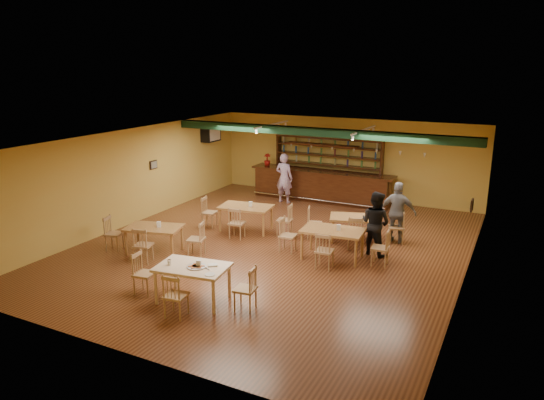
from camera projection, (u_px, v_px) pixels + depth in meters
The scene contains 23 objects.
floor at pixel (274, 246), 14.14m from camera, with size 12.00×12.00×0.00m, color #502A16.
ceiling_beam at pixel (315, 132), 15.80m from camera, with size 10.00×0.30×0.25m, color black.
track_rail_left at pixel (272, 125), 17.08m from camera, with size 0.05×2.50×0.05m, color silver.
track_rail_right at pixel (364, 130), 15.69m from camera, with size 0.05×2.50×0.05m, color silver.
ac_unit at pixel (211, 134), 19.23m from camera, with size 0.34×0.70×0.48m, color silver.
picture_left at pixel (153, 165), 16.71m from camera, with size 0.04×0.34×0.28m, color black.
picture_right at pixel (472, 205), 11.96m from camera, with size 0.04×0.34×0.28m, color black.
bar_counter at pixel (321, 186), 18.71m from camera, with size 5.38×0.85×1.13m, color black.
back_bar_hutch at pixel (328, 167), 19.10m from camera, with size 4.17×0.40×2.28m, color black.
poinsettia at pixel (267, 160), 19.47m from camera, with size 0.25×0.25×0.45m, color #9B120E.
dining_table_a at pixel (246, 218), 15.38m from camera, with size 1.55×0.93×0.77m, color #A26439.
dining_table_b at pixel (355, 229), 14.53m from camera, with size 1.42×0.85×0.71m, color #A26439.
dining_table_c at pixel (155, 240), 13.60m from camera, with size 1.46×0.87×0.73m, color #A26439.
dining_table_d at pixel (332, 244), 13.19m from camera, with size 1.57×0.94×0.79m, color #A26439.
near_table at pixel (193, 283), 10.80m from camera, with size 1.49×0.96×0.80m, color beige.
pizza_tray at pixel (197, 267), 10.65m from camera, with size 0.40×0.40×0.01m, color silver.
parmesan_shaker at pixel (169, 262), 10.76m from camera, with size 0.07×0.07×0.11m, color #EAE5C6.
napkin_stack at pixel (213, 265), 10.72m from camera, with size 0.20×0.15×0.03m, color white.
pizza_server at pixel (204, 267), 10.62m from camera, with size 0.32×0.09×0.00m, color silver.
side_plate at pixel (210, 274), 10.26m from camera, with size 0.22×0.22×0.01m, color white.
patron_bar at pixel (284, 178), 18.39m from camera, with size 0.66×0.43×1.82m, color #804AA2.
patron_right_a at pixel (375, 223), 13.36m from camera, with size 0.84×0.65×1.72m, color black.
patron_right_b at pixel (398, 212), 14.27m from camera, with size 1.03×0.43×1.75m, color slate.
Camera 1 is at (5.93, -11.91, 4.94)m, focal length 33.48 mm.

